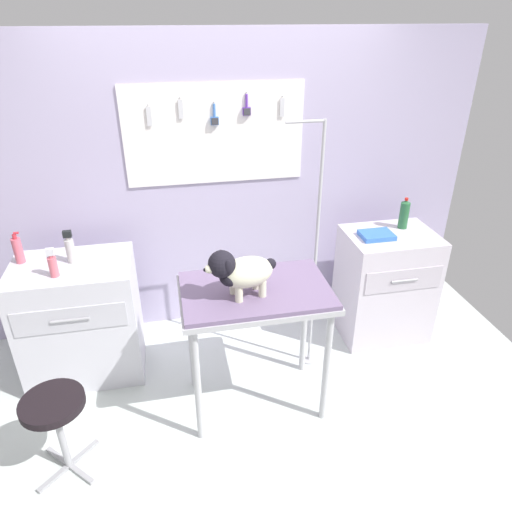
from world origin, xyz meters
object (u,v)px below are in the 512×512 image
at_px(soda_bottle, 404,214).
at_px(pump_bottle_white, 70,249).
at_px(grooming_table, 256,303).
at_px(stool, 55,413).
at_px(cabinet_right, 385,284).
at_px(grooming_arm, 314,263).
at_px(counter_left, 81,319).
at_px(dog, 240,271).

bearing_deg(soda_bottle, pump_bottle_white, -178.68).
distance_m(grooming_table, stool, 1.28).
bearing_deg(soda_bottle, stool, -158.56).
height_order(cabinet_right, soda_bottle, soda_bottle).
distance_m(grooming_arm, stool, 1.82).
bearing_deg(soda_bottle, grooming_arm, -156.92).
relative_size(stool, pump_bottle_white, 2.32).
relative_size(counter_left, cabinet_right, 0.99).
distance_m(pump_bottle_white, soda_bottle, 2.44).
xyz_separation_m(counter_left, stool, (-0.03, -0.88, -0.00)).
relative_size(cabinet_right, pump_bottle_white, 3.87).
bearing_deg(dog, soda_bottle, 27.67).
height_order(grooming_table, cabinet_right, grooming_table).
bearing_deg(counter_left, dog, -31.41).
bearing_deg(pump_bottle_white, grooming_arm, -10.43).
xyz_separation_m(counter_left, soda_bottle, (2.46, 0.10, 0.56)).
relative_size(counter_left, pump_bottle_white, 3.85).
bearing_deg(soda_bottle, dog, -152.33).
distance_m(grooming_table, cabinet_right, 1.35).
relative_size(dog, cabinet_right, 0.48).
height_order(cabinet_right, stool, cabinet_right).
bearing_deg(cabinet_right, stool, -159.58).
bearing_deg(grooming_table, soda_bottle, 27.27).
bearing_deg(grooming_arm, dog, -146.39).
height_order(grooming_table, grooming_arm, grooming_arm).
distance_m(grooming_table, grooming_arm, 0.57).
xyz_separation_m(stool, pump_bottle_white, (0.05, 0.92, 0.55)).
relative_size(grooming_arm, stool, 3.42).
bearing_deg(stool, cabinet_right, 20.42).
bearing_deg(grooming_arm, stool, -159.40).
xyz_separation_m(dog, counter_left, (-1.05, 0.64, -0.63)).
height_order(counter_left, stool, counter_left).
relative_size(dog, counter_left, 0.49).
bearing_deg(stool, dog, 12.49).
distance_m(cabinet_right, soda_bottle, 0.58).
bearing_deg(counter_left, pump_bottle_white, 67.38).
xyz_separation_m(cabinet_right, soda_bottle, (0.13, 0.10, 0.56)).
bearing_deg(grooming_table, pump_bottle_white, 151.65).
bearing_deg(grooming_table, stool, -165.52).
relative_size(grooming_arm, pump_bottle_white, 7.94).
bearing_deg(counter_left, grooming_table, -26.40).
distance_m(grooming_table, dog, 0.30).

